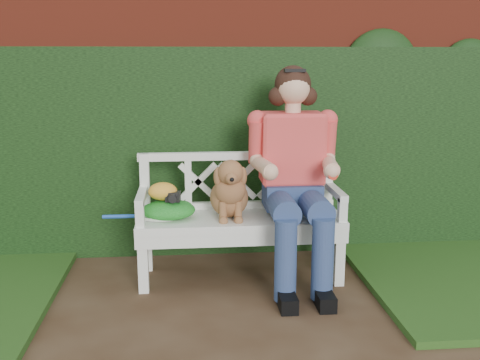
{
  "coord_description": "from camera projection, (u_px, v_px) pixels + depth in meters",
  "views": [
    {
      "loc": [
        -0.16,
        -2.89,
        1.63
      ],
      "look_at": [
        0.21,
        1.07,
        0.75
      ],
      "focal_mm": 42.0,
      "sensor_mm": 36.0,
      "label": 1
    }
  ],
  "objects": [
    {
      "name": "green_bag",
      "position": [
        168.0,
        210.0,
        4.05
      ],
      "size": [
        0.47,
        0.42,
        0.13
      ],
      "primitive_type": null,
      "rotation": [
        0.0,
        0.0,
        -0.38
      ],
      "color": "#3E8734",
      "rests_on": "garden_bench"
    },
    {
      "name": "tennis_racket",
      "position": [
        158.0,
        215.0,
        4.08
      ],
      "size": [
        0.63,
        0.29,
        0.03
      ],
      "primitive_type": null,
      "rotation": [
        0.0,
        0.0,
        -0.06
      ],
      "color": "white",
      "rests_on": "garden_bench"
    },
    {
      "name": "brick_wall",
      "position": [
        207.0,
        119.0,
        4.78
      ],
      "size": [
        10.0,
        0.3,
        2.2
      ],
      "primitive_type": "cube",
      "color": "maroon",
      "rests_on": "ground"
    },
    {
      "name": "garden_bench",
      "position": [
        240.0,
        247.0,
        4.18
      ],
      "size": [
        1.65,
        0.8,
        0.48
      ],
      "primitive_type": null,
      "rotation": [
        0.0,
        0.0,
        0.13
      ],
      "color": "white",
      "rests_on": "ground"
    },
    {
      "name": "dog",
      "position": [
        229.0,
        187.0,
        4.04
      ],
      "size": [
        0.36,
        0.45,
        0.45
      ],
      "primitive_type": null,
      "rotation": [
        0.0,
        0.0,
        -0.16
      ],
      "color": "#9E5D3A",
      "rests_on": "garden_bench"
    },
    {
      "name": "baseball_glove",
      "position": [
        163.0,
        191.0,
        4.03
      ],
      "size": [
        0.21,
        0.15,
        0.13
      ],
      "primitive_type": "ellipsoid",
      "rotation": [
        0.0,
        0.0,
        0.01
      ],
      "color": "gold",
      "rests_on": "green_bag"
    },
    {
      "name": "seated_woman",
      "position": [
        293.0,
        171.0,
        4.07
      ],
      "size": [
        0.93,
        1.08,
        1.62
      ],
      "primitive_type": null,
      "rotation": [
        0.0,
        0.0,
        -0.31
      ],
      "color": "#ED3B53",
      "rests_on": "ground"
    },
    {
      "name": "ground",
      "position": [
        221.0,
        351.0,
        3.18
      ],
      "size": [
        60.0,
        60.0,
        0.0
      ],
      "primitive_type": "plane",
      "color": "#3A2314"
    },
    {
      "name": "camera_item",
      "position": [
        173.0,
        196.0,
        4.01
      ],
      "size": [
        0.11,
        0.09,
        0.07
      ],
      "primitive_type": "cube",
      "rotation": [
        0.0,
        0.0,
        -0.12
      ],
      "color": "black",
      "rests_on": "green_bag"
    },
    {
      "name": "ivy_hedge",
      "position": [
        208.0,
        153.0,
        4.62
      ],
      "size": [
        10.0,
        0.18,
        1.7
      ],
      "primitive_type": "cube",
      "color": "#224C1A",
      "rests_on": "ground"
    }
  ]
}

